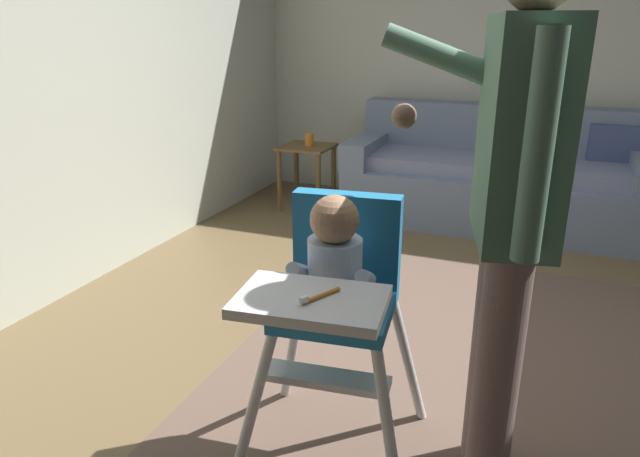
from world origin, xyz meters
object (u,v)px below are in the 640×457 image
sippy_cup (309,140)px  couch (496,180)px  high_chair (336,283)px  side_table (307,163)px  adult_standing (510,209)px

sippy_cup → couch: bearing=8.5°
high_chair → sippy_cup: size_ratio=9.68×
side_table → adult_standing: bearing=-55.7°
couch → side_table: size_ratio=4.20×
couch → sippy_cup: (-1.44, -0.22, 0.24)m
side_table → couch: bearing=8.4°
sippy_cup → high_chair: bearing=-65.4°
adult_standing → couch: bearing=-97.0°
high_chair → adult_standing: 0.57m
couch → side_table: (-1.47, -0.22, 0.05)m
high_chair → side_table: bearing=-161.8°
high_chair → side_table: (-1.24, 2.66, -0.29)m
adult_standing → side_table: size_ratio=3.18×
adult_standing → sippy_cup: adult_standing is taller
couch → high_chair: (-0.22, -2.88, 0.34)m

